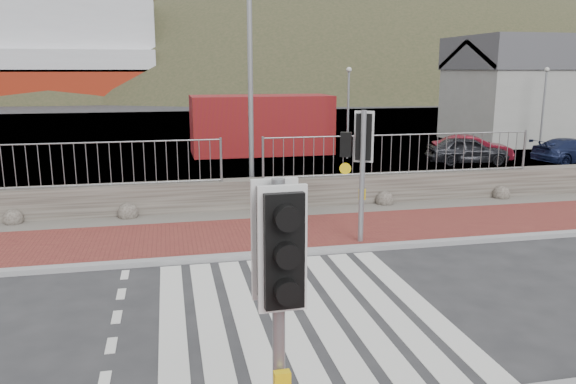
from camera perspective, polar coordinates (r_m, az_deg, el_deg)
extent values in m
plane|color=#28282B|center=(9.64, 1.22, -12.26)|extent=(220.00, 220.00, 0.00)
cube|color=brown|center=(13.77, -3.11, -4.44)|extent=(40.00, 3.00, 0.08)
cube|color=gray|center=(12.36, -2.01, -6.37)|extent=(40.00, 0.25, 0.12)
cube|color=silver|center=(9.42, -11.65, -13.10)|extent=(0.42, 5.60, 0.01)
cube|color=silver|center=(9.43, -7.91, -12.91)|extent=(0.42, 5.60, 0.01)
cube|color=silver|center=(9.49, -4.21, -12.67)|extent=(0.42, 5.60, 0.01)
cube|color=silver|center=(9.58, -0.56, -12.38)|extent=(0.42, 5.60, 0.01)
cube|color=silver|center=(9.70, 2.99, -12.05)|extent=(0.42, 5.60, 0.01)
cube|color=silver|center=(9.87, 6.42, -11.69)|extent=(0.42, 5.60, 0.01)
cube|color=silver|center=(10.06, 9.73, -11.31)|extent=(0.42, 5.60, 0.01)
cube|color=silver|center=(10.29, 12.89, -10.90)|extent=(0.42, 5.60, 0.01)
cube|color=#59544C|center=(15.68, -4.27, -2.41)|extent=(40.00, 1.50, 0.06)
cube|color=#453F39|center=(16.35, -4.68, -0.28)|extent=(40.00, 0.60, 0.90)
cylinder|color=gray|center=(16.03, -22.04, 4.59)|extent=(8.40, 0.04, 0.04)
cylinder|color=gray|center=(15.94, -6.82, 3.19)|extent=(0.07, 0.07, 1.20)
cylinder|color=gray|center=(17.21, 11.42, 5.72)|extent=(8.40, 0.04, 0.04)
cylinder|color=gray|center=(16.09, -2.56, 3.35)|extent=(0.07, 0.07, 1.20)
cylinder|color=gray|center=(19.34, 22.86, 3.91)|extent=(0.07, 0.07, 1.20)
cube|color=#4C4C4F|center=(36.70, -8.93, 5.92)|extent=(120.00, 40.00, 0.50)
cube|color=#3F4C54|center=(71.57, -10.62, 8.92)|extent=(220.00, 50.00, 0.05)
cube|color=silver|center=(78.23, -24.77, 14.91)|extent=(30.00, 12.00, 6.00)
cube|color=#9E9E99|center=(36.02, 25.87, 7.92)|extent=(12.00, 6.00, 4.00)
cube|color=#4C4C51|center=(35.98, 26.31, 12.52)|extent=(12.20, 6.20, 1.80)
ellipsoid|color=#2E331F|center=(100.21, -19.21, -2.22)|extent=(106.40, 68.40, 76.00)
ellipsoid|color=#2E331F|center=(105.95, 6.00, -4.18)|extent=(140.00, 90.00, 100.00)
ellipsoid|color=#2E331F|center=(125.74, 25.96, 0.07)|extent=(112.00, 72.00, 80.00)
cylinder|color=gray|center=(5.44, -0.94, -14.71)|extent=(0.12, 0.12, 3.07)
cube|color=yellow|center=(5.63, -0.93, -18.20)|extent=(0.16, 0.09, 0.24)
cube|color=black|center=(5.09, -0.98, -5.32)|extent=(0.45, 0.28, 1.15)
sphere|color=#0CE53F|center=(5.20, -0.97, -8.78)|extent=(0.16, 0.16, 0.16)
cylinder|color=gray|center=(12.95, 7.54, 1.33)|extent=(0.12, 0.12, 3.13)
cube|color=yellow|center=(13.03, 7.49, -0.35)|extent=(0.18, 0.15, 0.25)
cube|color=black|center=(12.80, 7.65, 5.51)|extent=(0.52, 0.43, 1.17)
sphere|color=red|center=(12.77, 7.70, 7.00)|extent=(0.17, 0.17, 0.17)
cube|color=black|center=(12.86, 5.89, 4.83)|extent=(0.30, 0.27, 0.56)
cylinder|color=gray|center=(16.81, -3.88, 13.27)|extent=(0.15, 0.15, 8.58)
cube|color=maroon|center=(27.42, -2.73, 6.86)|extent=(6.75, 2.90, 2.79)
imported|color=black|center=(25.58, 17.76, 4.07)|extent=(3.63, 1.89, 1.18)
imported|color=#5C0D19|center=(26.43, 18.18, 4.23)|extent=(3.63, 2.12, 1.13)
imported|color=#131B3D|center=(27.49, 26.99, 3.75)|extent=(3.90, 1.93, 1.09)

